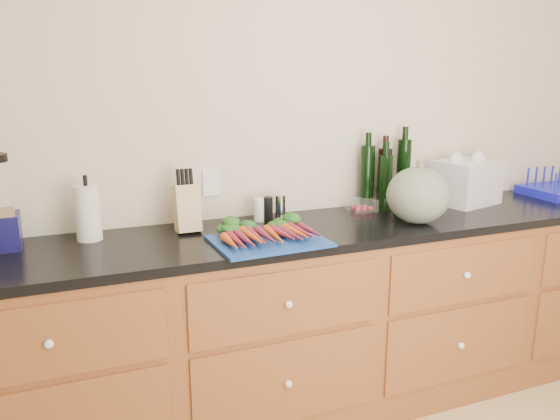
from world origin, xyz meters
name	(u,v)px	position (x,y,z in m)	size (l,w,h in m)	color
wall_back	(321,140)	(0.00, 1.62, 1.30)	(4.10, 0.05, 2.60)	beige
cabinets	(347,317)	(0.00, 1.30, 0.45)	(3.60, 0.64, 0.90)	brown
countertop	(350,226)	(0.00, 1.30, 0.92)	(3.64, 0.62, 0.04)	black
cutting_board	(269,241)	(-0.47, 1.14, 0.95)	(0.46, 0.35, 0.01)	navy
carrots	(266,232)	(-0.47, 1.18, 0.97)	(0.39, 0.29, 0.06)	#D55119
squash	(418,195)	(0.29, 1.17, 1.07)	(0.30, 0.30, 0.27)	#576454
paper_towel	(88,213)	(-1.17, 1.46, 1.06)	(0.10, 0.10, 0.24)	silver
knife_block	(187,208)	(-0.75, 1.44, 1.04)	(0.10, 0.10, 0.21)	tan
grinder_salt	(259,210)	(-0.40, 1.48, 1.00)	(0.05, 0.05, 0.11)	white
grinder_pepper	(268,209)	(-0.35, 1.48, 1.00)	(0.05, 0.05, 0.11)	black
canister_chrome	(280,207)	(-0.29, 1.48, 1.00)	(0.05, 0.05, 0.12)	silver
tomato_box	(362,205)	(0.16, 1.47, 0.97)	(0.13, 0.11, 0.06)	white
bottles	(385,177)	(0.32, 1.51, 1.10)	(0.30, 0.15, 0.36)	black
grocery_bag	(465,182)	(0.78, 1.42, 1.06)	(0.32, 0.26, 0.23)	silver
dish_rack	(560,189)	(1.44, 1.38, 0.98)	(0.39, 0.31, 0.16)	#161BC3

